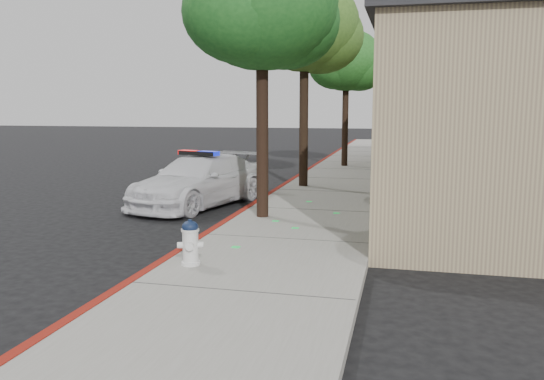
{
  "coord_description": "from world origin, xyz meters",
  "views": [
    {
      "loc": [
        3.69,
        -9.65,
        2.52
      ],
      "look_at": [
        1.01,
        1.52,
        0.81
      ],
      "focal_mm": 36.45,
      "sensor_mm": 36.0,
      "label": 1
    }
  ],
  "objects": [
    {
      "name": "street_tree_mid",
      "position": [
        0.71,
        6.99,
        4.81
      ],
      "size": [
        3.41,
        3.24,
        6.18
      ],
      "rotation": [
        0.0,
        0.0,
        -0.02
      ],
      "color": "black",
      "rests_on": "sidewalk"
    },
    {
      "name": "red_curb",
      "position": [
        0.06,
        3.0,
        0.08
      ],
      "size": [
        0.14,
        60.0,
        0.16
      ],
      "primitive_type": "cube",
      "color": "maroon",
      "rests_on": "ground"
    },
    {
      "name": "sidewalk",
      "position": [
        1.6,
        3.0,
        0.07
      ],
      "size": [
        3.2,
        60.0,
        0.15
      ],
      "primitive_type": "cube",
      "color": "gray",
      "rests_on": "ground"
    },
    {
      "name": "street_tree_far",
      "position": [
        1.32,
        13.21,
        4.31
      ],
      "size": [
        3.17,
        2.92,
        5.53
      ],
      "rotation": [
        0.0,
        0.0,
        -0.26
      ],
      "color": "black",
      "rests_on": "sidewalk"
    },
    {
      "name": "fire_hydrant",
      "position": [
        0.59,
        -2.01,
        0.5
      ],
      "size": [
        0.4,
        0.35,
        0.7
      ],
      "rotation": [
        0.0,
        0.0,
        0.31
      ],
      "color": "silver",
      "rests_on": "sidewalk"
    },
    {
      "name": "street_tree_near",
      "position": [
        0.71,
        1.92,
        4.53
      ],
      "size": [
        3.21,
        3.3,
        5.87
      ],
      "rotation": [
        0.0,
        0.0,
        0.3
      ],
      "color": "black",
      "rests_on": "sidewalk"
    },
    {
      "name": "ground",
      "position": [
        0.0,
        0.0,
        0.0
      ],
      "size": [
        120.0,
        120.0,
        0.0
      ],
      "primitive_type": "plane",
      "color": "black",
      "rests_on": "ground"
    },
    {
      "name": "clapboard_building",
      "position": [
        6.69,
        9.0,
        2.13
      ],
      "size": [
        7.3,
        20.89,
        4.24
      ],
      "color": "tan",
      "rests_on": "ground"
    },
    {
      "name": "police_car",
      "position": [
        -1.45,
        3.69,
        0.66
      ],
      "size": [
        2.98,
        4.85,
        1.43
      ],
      "rotation": [
        0.0,
        0.0,
        -0.27
      ],
      "color": "silver",
      "rests_on": "ground"
    }
  ]
}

